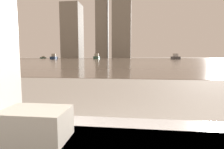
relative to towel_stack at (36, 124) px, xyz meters
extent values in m
cube|color=silver|center=(0.00, 0.00, -0.04)|extent=(0.24, 0.16, 0.04)
cube|color=silver|center=(0.00, 0.00, 0.00)|extent=(0.24, 0.16, 0.04)
cube|color=silver|center=(0.00, 0.00, 0.04)|extent=(0.24, 0.16, 0.04)
cube|color=gray|center=(0.15, 61.14, -0.60)|extent=(180.00, 110.00, 0.01)
cube|color=#335647|center=(-40.76, 76.25, -0.35)|extent=(2.07, 3.02, 0.50)
cube|color=#B2A893|center=(-40.76, 76.25, 0.19)|extent=(1.09, 1.27, 0.57)
cube|color=#4C4C51|center=(14.55, 59.72, -0.17)|extent=(2.11, 5.05, 0.86)
cube|color=silver|center=(14.55, 59.72, 0.76)|extent=(1.38, 1.95, 0.99)
cube|color=navy|center=(-26.06, 55.99, -0.18)|extent=(2.71, 5.08, 0.84)
cube|color=#B2A893|center=(-26.06, 55.99, 0.73)|extent=(1.59, 2.04, 0.97)
cube|color=#335647|center=(-12.85, 63.31, -0.13)|extent=(2.19, 5.43, 0.93)
cube|color=#B2A893|center=(-12.85, 63.31, 0.86)|extent=(1.46, 2.08, 1.06)
cube|color=gray|center=(-40.81, 117.14, 17.43)|extent=(12.34, 12.92, 36.09)
cube|color=gray|center=(-20.06, 117.14, 35.70)|extent=(7.86, 7.93, 72.63)
cube|color=gray|center=(-6.89, 117.14, 28.22)|extent=(12.04, 12.74, 57.65)
camera|label=1|loc=(0.36, -0.61, 0.26)|focal=28.00mm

